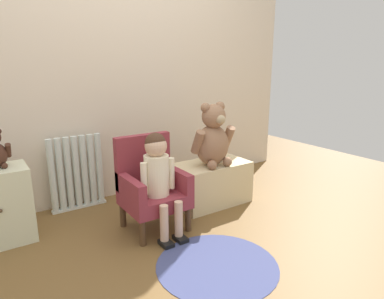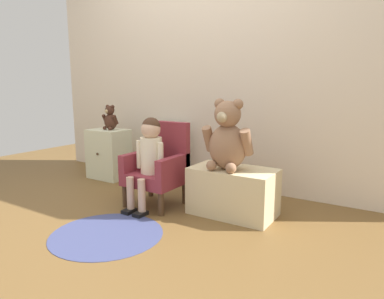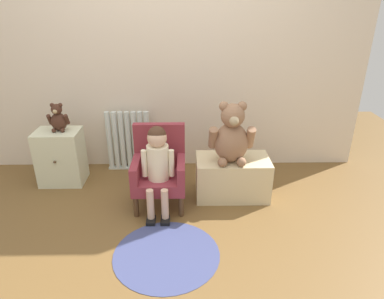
% 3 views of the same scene
% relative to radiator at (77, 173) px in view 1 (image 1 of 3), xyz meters
% --- Properties ---
extents(ground_plane, '(6.00, 6.00, 0.00)m').
position_rel_radiator_xyz_m(ground_plane, '(0.36, -1.19, -0.30)').
color(ground_plane, brown).
extents(back_wall, '(3.80, 0.05, 2.40)m').
position_rel_radiator_xyz_m(back_wall, '(0.36, 0.12, 0.90)').
color(back_wall, beige).
rests_on(back_wall, ground_plane).
extents(radiator, '(0.43, 0.05, 0.60)m').
position_rel_radiator_xyz_m(radiator, '(0.00, 0.00, 0.00)').
color(radiator, silver).
rests_on(radiator, ground_plane).
extents(child_armchair, '(0.42, 0.38, 0.66)m').
position_rel_radiator_xyz_m(child_armchair, '(0.35, -0.62, 0.01)').
color(child_armchair, maroon).
rests_on(child_armchair, ground_plane).
extents(child_figure, '(0.25, 0.35, 0.71)m').
position_rel_radiator_xyz_m(child_figure, '(0.35, -0.73, 0.16)').
color(child_figure, '#F1E6C4').
rests_on(child_figure, ground_plane).
extents(low_bench, '(0.62, 0.35, 0.35)m').
position_rel_radiator_xyz_m(low_bench, '(0.96, -0.52, -0.12)').
color(low_bench, beige).
rests_on(low_bench, ground_plane).
extents(large_teddy_bear, '(0.37, 0.26, 0.51)m').
position_rel_radiator_xyz_m(large_teddy_bear, '(0.93, -0.57, 0.28)').
color(large_teddy_bear, '#956C4F').
rests_on(large_teddy_bear, low_bench).
extents(floor_rug, '(0.72, 0.72, 0.01)m').
position_rel_radiator_xyz_m(floor_rug, '(0.43, -1.28, -0.29)').
color(floor_rug, '#3C4371').
rests_on(floor_rug, ground_plane).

